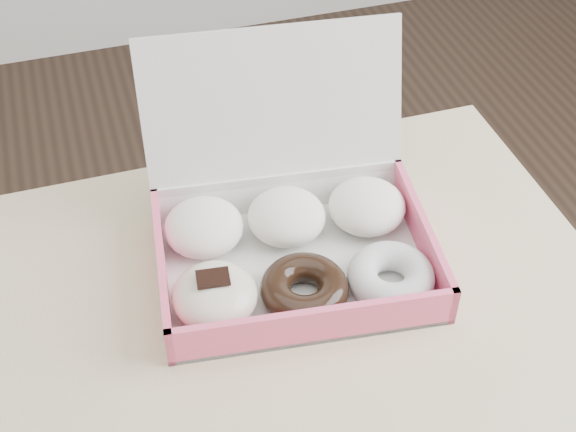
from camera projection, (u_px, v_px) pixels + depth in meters
name	position (u px, v px, depth m)	size (l,w,h in m)	color
donut_box	(289.00, 235.00, 0.96)	(0.36, 0.33, 0.23)	silver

